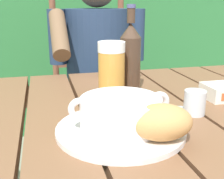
# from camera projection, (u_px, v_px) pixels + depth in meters

# --- Properties ---
(dining_table) EXTENTS (1.35, 0.83, 0.73)m
(dining_table) POSITION_uv_depth(u_px,v_px,m) (108.00, 136.00, 0.83)
(dining_table) COLOR brown
(dining_table) RESTS_ON ground_plane
(chair_near_diner) EXTENTS (0.44, 0.41, 1.04)m
(chair_near_diner) POSITION_uv_depth(u_px,v_px,m) (93.00, 94.00, 1.69)
(chair_near_diner) COLOR brown
(chair_near_diner) RESTS_ON ground_plane
(person_eating) EXTENTS (0.48, 0.47, 1.19)m
(person_eating) POSITION_uv_depth(u_px,v_px,m) (99.00, 66.00, 1.44)
(person_eating) COLOR navy
(person_eating) RESTS_ON ground_plane
(serving_plate) EXTENTS (0.29, 0.29, 0.01)m
(serving_plate) POSITION_uv_depth(u_px,v_px,m) (120.00, 129.00, 0.65)
(serving_plate) COLOR white
(serving_plate) RESTS_ON dining_table
(soup_bowl) EXTENTS (0.23, 0.18, 0.08)m
(soup_bowl) POSITION_uv_depth(u_px,v_px,m) (121.00, 112.00, 0.63)
(soup_bowl) COLOR white
(soup_bowl) RESTS_ON serving_plate
(bread_roll) EXTENTS (0.14, 0.11, 0.07)m
(bread_roll) POSITION_uv_depth(u_px,v_px,m) (161.00, 122.00, 0.58)
(bread_roll) COLOR tan
(bread_roll) RESTS_ON serving_plate
(beer_glass) EXTENTS (0.08, 0.08, 0.17)m
(beer_glass) POSITION_uv_depth(u_px,v_px,m) (112.00, 70.00, 0.85)
(beer_glass) COLOR gold
(beer_glass) RESTS_ON dining_table
(beer_bottle) EXTENTS (0.07, 0.07, 0.28)m
(beer_bottle) POSITION_uv_depth(u_px,v_px,m) (130.00, 56.00, 0.92)
(beer_bottle) COLOR #453123
(beer_bottle) RESTS_ON dining_table
(water_glass_small) EXTENTS (0.06, 0.06, 0.06)m
(water_glass_small) POSITION_uv_depth(u_px,v_px,m) (195.00, 102.00, 0.74)
(water_glass_small) COLOR silver
(water_glass_small) RESTS_ON dining_table
(table_knife) EXTENTS (0.16, 0.08, 0.01)m
(table_knife) POSITION_uv_depth(u_px,v_px,m) (155.00, 106.00, 0.79)
(table_knife) COLOR silver
(table_knife) RESTS_ON dining_table
(diner_bowl) EXTENTS (0.14, 0.14, 0.06)m
(diner_bowl) POSITION_uv_depth(u_px,v_px,m) (116.00, 69.00, 1.11)
(diner_bowl) COLOR white
(diner_bowl) RESTS_ON dining_table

